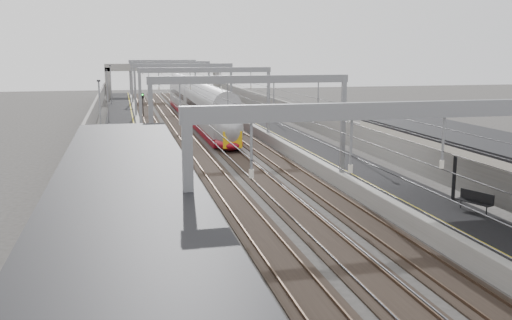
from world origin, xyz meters
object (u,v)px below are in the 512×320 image
bench (475,199)px  signal_green (143,101)px  overbridge (163,72)px  train (198,107)px

bench → signal_green: size_ratio=0.58×
overbridge → bench: 88.97m
train → bench: 48.63m
overbridge → signal_green: overbridge is taller
overbridge → train: bearing=-87.9°
overbridge → signal_green: size_ratio=6.33×
bench → signal_green: bearing=104.7°
train → signal_green: (-6.70, 7.97, 0.28)m
bench → signal_green: signal_green is taller
overbridge → signal_green: bearing=-99.1°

